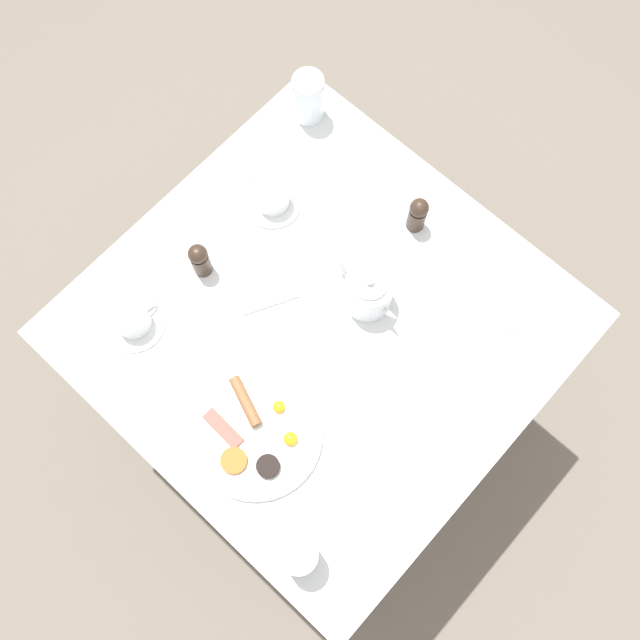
{
  "coord_description": "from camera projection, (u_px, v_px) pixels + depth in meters",
  "views": [
    {
      "loc": [
        -0.33,
        0.36,
        2.29
      ],
      "look_at": [
        0.0,
        0.0,
        0.79
      ],
      "focal_mm": 42.0,
      "sensor_mm": 36.0,
      "label": 1
    }
  ],
  "objects": [
    {
      "name": "pepper_grinder",
      "position": [
        200.0,
        259.0,
        1.59
      ],
      "size": [
        0.04,
        0.04,
        0.1
      ],
      "color": "#38281E",
      "rests_on": "table"
    },
    {
      "name": "napkin_folded",
      "position": [
        264.0,
        288.0,
        1.62
      ],
      "size": [
        0.14,
        0.16,
        0.01
      ],
      "rotation": [
        0.0,
        0.0,
        4.23
      ],
      "color": "white",
      "rests_on": "table"
    },
    {
      "name": "fork_by_plate",
      "position": [
        507.0,
        298.0,
        1.61
      ],
      "size": [
        0.13,
        0.12,
        0.0
      ],
      "rotation": [
        0.0,
        0.0,
        0.81
      ],
      "color": "silver",
      "rests_on": "table"
    },
    {
      "name": "teacup_with_saucer_right",
      "position": [
        272.0,
        197.0,
        1.66
      ],
      "size": [
        0.13,
        0.13,
        0.06
      ],
      "color": "white",
      "rests_on": "table"
    },
    {
      "name": "ground_plane",
      "position": [
        320.0,
        399.0,
        2.33
      ],
      "size": [
        8.0,
        8.0,
        0.0
      ],
      "primitive_type": "plane",
      "color": "#70665B"
    },
    {
      "name": "teacup_with_saucer_left",
      "position": [
        132.0,
        320.0,
        1.57
      ],
      "size": [
        0.13,
        0.13,
        0.06
      ],
      "color": "white",
      "rests_on": "table"
    },
    {
      "name": "salt_grinder",
      "position": [
        418.0,
        214.0,
        1.62
      ],
      "size": [
        0.04,
        0.04,
        0.1
      ],
      "color": "#38281E",
      "rests_on": "table"
    },
    {
      "name": "teapot_near",
      "position": [
        368.0,
        291.0,
        1.57
      ],
      "size": [
        0.19,
        0.1,
        0.12
      ],
      "rotation": [
        0.0,
        0.0,
        3.01
      ],
      "color": "white",
      "rests_on": "table"
    },
    {
      "name": "water_glass_short",
      "position": [
        300.0,
        556.0,
        1.4
      ],
      "size": [
        0.07,
        0.07,
        0.11
      ],
      "color": "white",
      "rests_on": "table"
    },
    {
      "name": "breakfast_plate",
      "position": [
        258.0,
        434.0,
        1.52
      ],
      "size": [
        0.27,
        0.27,
        0.04
      ],
      "color": "white",
      "rests_on": "table"
    },
    {
      "name": "table",
      "position": [
        320.0,
        335.0,
        1.68
      ],
      "size": [
        0.92,
        0.9,
        0.77
      ],
      "color": "silver",
      "rests_on": "ground_plane"
    },
    {
      "name": "knife_by_plate",
      "position": [
        397.0,
        409.0,
        1.54
      ],
      "size": [
        0.22,
        0.02,
        0.0
      ],
      "rotation": [
        0.0,
        0.0,
        4.74
      ],
      "color": "silver",
      "rests_on": "table"
    },
    {
      "name": "water_glass_tall",
      "position": [
        308.0,
        97.0,
        1.7
      ],
      "size": [
        0.07,
        0.07,
        0.13
      ],
      "color": "white",
      "rests_on": "table"
    }
  ]
}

